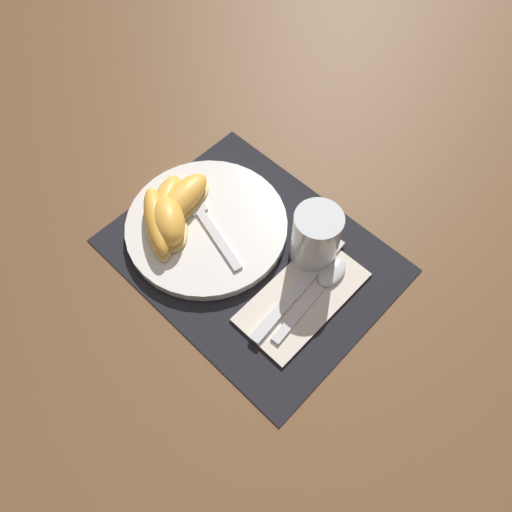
% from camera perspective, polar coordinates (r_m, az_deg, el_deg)
% --- Properties ---
extents(ground_plane, '(3.00, 3.00, 0.00)m').
position_cam_1_polar(ground_plane, '(0.80, -0.49, 0.04)').
color(ground_plane, brown).
extents(placemat, '(0.42, 0.33, 0.00)m').
position_cam_1_polar(placemat, '(0.79, -0.50, 0.12)').
color(placemat, black).
rests_on(placemat, ground_plane).
extents(plate, '(0.26, 0.26, 0.02)m').
position_cam_1_polar(plate, '(0.82, -5.65, 3.46)').
color(plate, white).
rests_on(plate, placemat).
extents(juice_glass, '(0.07, 0.07, 0.10)m').
position_cam_1_polar(juice_glass, '(0.76, 6.78, 1.89)').
color(juice_glass, silver).
rests_on(juice_glass, placemat).
extents(napkin, '(0.10, 0.21, 0.00)m').
position_cam_1_polar(napkin, '(0.76, 5.55, -4.43)').
color(napkin, silver).
rests_on(napkin, placemat).
extents(knife, '(0.04, 0.22, 0.01)m').
position_cam_1_polar(knife, '(0.76, 4.70, -3.95)').
color(knife, silver).
rests_on(knife, napkin).
extents(spoon, '(0.04, 0.17, 0.01)m').
position_cam_1_polar(spoon, '(0.77, 7.69, -3.08)').
color(spoon, silver).
rests_on(spoon, napkin).
extents(fork, '(0.20, 0.07, 0.00)m').
position_cam_1_polar(fork, '(0.81, -6.07, 4.48)').
color(fork, silver).
rests_on(fork, plate).
extents(citrus_wedge_0, '(0.07, 0.14, 0.04)m').
position_cam_1_polar(citrus_wedge_0, '(0.82, -8.78, 6.23)').
color(citrus_wedge_0, '#F4DB84').
rests_on(citrus_wedge_0, plate).
extents(citrus_wedge_1, '(0.10, 0.13, 0.03)m').
position_cam_1_polar(citrus_wedge_1, '(0.82, -10.44, 5.74)').
color(citrus_wedge_1, '#F4DB84').
rests_on(citrus_wedge_1, plate).
extents(citrus_wedge_2, '(0.14, 0.10, 0.04)m').
position_cam_1_polar(citrus_wedge_2, '(0.80, -11.26, 3.86)').
color(citrus_wedge_2, '#F4DB84').
rests_on(citrus_wedge_2, plate).
extents(citrus_wedge_3, '(0.11, 0.10, 0.05)m').
position_cam_1_polar(citrus_wedge_3, '(0.79, -9.97, 3.84)').
color(citrus_wedge_3, '#F4DB84').
rests_on(citrus_wedge_3, plate).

